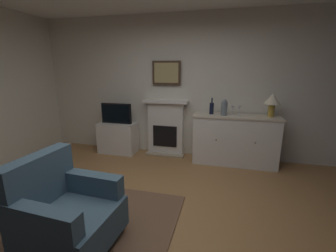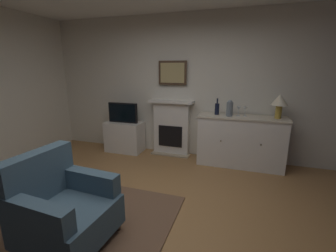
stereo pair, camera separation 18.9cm
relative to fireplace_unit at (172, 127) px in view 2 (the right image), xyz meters
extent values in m
cube|color=#9E7042|center=(0.36, -2.18, -0.60)|extent=(5.96, 4.67, 0.10)
cube|color=silver|center=(0.36, 0.13, 0.79)|extent=(5.96, 0.06, 2.69)
cube|color=brown|center=(-0.38, -2.53, -0.54)|extent=(2.12, 1.96, 0.02)
cube|color=white|center=(0.00, 0.01, -0.02)|extent=(0.70, 0.18, 1.05)
cube|color=tan|center=(0.00, -0.09, -0.53)|extent=(0.77, 0.20, 0.03)
cube|color=black|center=(0.00, -0.09, -0.16)|extent=(0.48, 0.02, 0.42)
cube|color=white|center=(0.00, -0.02, 0.53)|extent=(0.87, 0.27, 0.05)
cube|color=#473323|center=(0.00, 0.05, 1.06)|extent=(0.55, 0.03, 0.45)
cube|color=tan|center=(0.00, 0.03, 1.06)|extent=(0.47, 0.01, 0.37)
cube|color=white|center=(1.33, -0.18, -0.11)|extent=(1.45, 0.45, 0.87)
cube|color=beige|center=(1.33, -0.18, 0.34)|extent=(1.48, 0.48, 0.03)
sphere|color=brown|center=(1.01, -0.41, -0.05)|extent=(0.02, 0.02, 0.02)
sphere|color=brown|center=(1.65, -0.41, -0.05)|extent=(0.02, 0.02, 0.02)
cylinder|color=#B79338|center=(1.88, -0.18, 0.46)|extent=(0.10, 0.10, 0.22)
cone|color=#EFE5C6|center=(1.88, -0.18, 0.66)|extent=(0.26, 0.26, 0.18)
cylinder|color=black|center=(0.89, -0.17, 0.45)|extent=(0.08, 0.08, 0.20)
cylinder|color=black|center=(0.89, -0.17, 0.60)|extent=(0.03, 0.03, 0.09)
cylinder|color=silver|center=(1.25, -0.17, 0.35)|extent=(0.06, 0.06, 0.00)
cylinder|color=silver|center=(1.25, -0.17, 0.40)|extent=(0.01, 0.01, 0.09)
cone|color=silver|center=(1.25, -0.17, 0.48)|extent=(0.07, 0.07, 0.07)
cylinder|color=silver|center=(1.36, -0.16, 0.35)|extent=(0.06, 0.06, 0.00)
cylinder|color=silver|center=(1.36, -0.16, 0.40)|extent=(0.01, 0.01, 0.09)
cone|color=silver|center=(1.36, -0.16, 0.48)|extent=(0.07, 0.07, 0.07)
cylinder|color=slate|center=(1.11, -0.23, 0.47)|extent=(0.11, 0.11, 0.24)
sphere|color=slate|center=(1.11, -0.23, 0.59)|extent=(0.08, 0.08, 0.08)
cube|color=white|center=(-0.97, -0.16, -0.24)|extent=(0.75, 0.42, 0.62)
cube|color=black|center=(-0.97, -0.18, 0.27)|extent=(0.62, 0.06, 0.40)
cube|color=black|center=(-0.97, -0.22, 0.27)|extent=(0.57, 0.01, 0.35)
cube|color=#3F596B|center=(-0.22, -2.68, -0.29)|extent=(0.85, 0.81, 0.32)
cube|color=#3F596B|center=(-0.55, -2.66, 0.12)|extent=(0.21, 0.77, 0.50)
cube|color=#3F596B|center=(-0.24, -3.00, -0.02)|extent=(0.73, 0.18, 0.22)
cube|color=#3F596B|center=(-0.20, -2.37, -0.02)|extent=(0.73, 0.18, 0.22)
cylinder|color=#473323|center=(0.14, -2.39, -0.50)|extent=(0.05, 0.05, 0.10)
cylinder|color=#473323|center=(-0.58, -2.98, -0.50)|extent=(0.05, 0.05, 0.10)
cylinder|color=#473323|center=(-0.54, -2.34, -0.50)|extent=(0.05, 0.05, 0.10)
camera|label=1|loc=(1.13, -4.29, 1.16)|focal=24.54mm
camera|label=2|loc=(1.31, -4.24, 1.16)|focal=24.54mm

